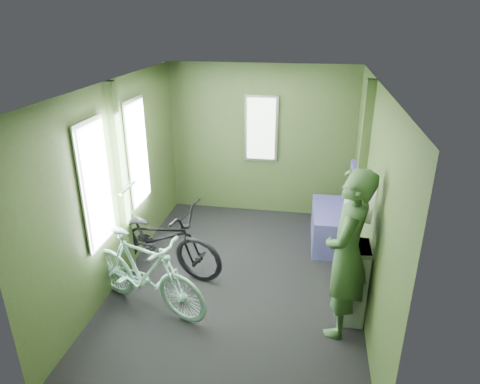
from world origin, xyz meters
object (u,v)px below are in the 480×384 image
(passenger, at_px, (347,254))
(bench_seat, at_px, (335,222))
(bicycle_black, at_px, (158,269))
(bicycle_mint, at_px, (148,308))
(waste_box, at_px, (353,283))

(passenger, relative_size, bench_seat, 1.61)
(bicycle_black, relative_size, passenger, 1.04)
(bicycle_mint, distance_m, waste_box, 2.19)
(bicycle_mint, relative_size, waste_box, 1.80)
(bicycle_black, bearing_deg, bicycle_mint, -153.93)
(bicycle_mint, distance_m, passenger, 2.20)
(bicycle_black, distance_m, passenger, 2.44)
(passenger, distance_m, waste_box, 0.48)
(bicycle_black, bearing_deg, passenger, -93.15)
(passenger, xyz_separation_m, bench_seat, (-0.00, 1.77, -0.55))
(waste_box, height_order, bench_seat, bench_seat)
(bicycle_black, bearing_deg, waste_box, -87.98)
(passenger, bearing_deg, bicycle_black, -90.17)
(bench_seat, bearing_deg, bicycle_mint, -139.88)
(passenger, height_order, bench_seat, passenger)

